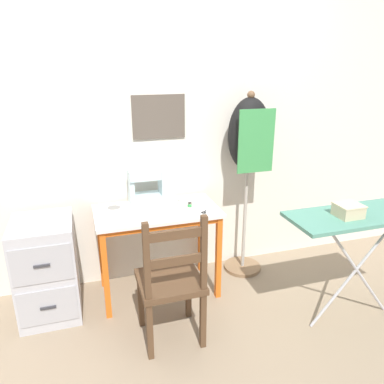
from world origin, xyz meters
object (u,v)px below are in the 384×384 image
at_px(wooden_chair, 171,283).
at_px(filing_cabinet, 47,268).
at_px(thread_spool_near_machine, 180,202).
at_px(storage_box, 348,210).
at_px(scissors, 205,211).
at_px(sewing_machine, 153,188).
at_px(dress_form, 249,144).
at_px(ironing_board, 365,219).
at_px(fabric_bowl, 114,211).
at_px(thread_spool_mid_table, 190,205).

bearing_deg(wooden_chair, filing_cabinet, 145.19).
bearing_deg(thread_spool_near_machine, storage_box, -42.32).
distance_m(wooden_chair, filing_cabinet, 0.94).
bearing_deg(scissors, wooden_chair, -131.25).
bearing_deg(wooden_chair, sewing_machine, 86.77).
xyz_separation_m(filing_cabinet, dress_form, (1.59, 0.14, 0.76)).
bearing_deg(ironing_board, wooden_chair, 172.22).
bearing_deg(fabric_bowl, storage_box, -28.08).
height_order(sewing_machine, filing_cabinet, sewing_machine).
xyz_separation_m(scissors, wooden_chair, (-0.37, -0.42, -0.27)).
relative_size(thread_spool_near_machine, filing_cabinet, 0.06).
bearing_deg(scissors, thread_spool_mid_table, 124.89).
distance_m(fabric_bowl, wooden_chair, 0.68).
relative_size(thread_spool_mid_table, wooden_chair, 0.04).
distance_m(filing_cabinet, dress_form, 1.77).
relative_size(scissors, dress_form, 0.08).
xyz_separation_m(scissors, storage_box, (0.74, -0.61, 0.16)).
bearing_deg(fabric_bowl, wooden_chair, -63.35).
xyz_separation_m(sewing_machine, thread_spool_near_machine, (0.19, -0.07, -0.11)).
height_order(thread_spool_near_machine, ironing_board, ironing_board).
xyz_separation_m(scissors, dress_form, (0.45, 0.25, 0.42)).
height_order(filing_cabinet, dress_form, dress_form).
xyz_separation_m(thread_spool_mid_table, storage_box, (0.82, -0.73, 0.14)).
distance_m(sewing_machine, dress_form, 0.83).
distance_m(sewing_machine, fabric_bowl, 0.36).
relative_size(fabric_bowl, dress_form, 0.07).
bearing_deg(dress_form, filing_cabinet, -175.13).
height_order(scissors, dress_form, dress_form).
xyz_separation_m(fabric_bowl, thread_spool_mid_table, (0.56, -0.01, -0.02)).
xyz_separation_m(thread_spool_near_machine, ironing_board, (1.04, -0.78, 0.05)).
bearing_deg(wooden_chair, thread_spool_mid_table, 62.05).
relative_size(thread_spool_near_machine, storage_box, 0.28).
relative_size(sewing_machine, storage_box, 2.15).
xyz_separation_m(wooden_chair, ironing_board, (1.26, -0.17, 0.34)).
bearing_deg(sewing_machine, thread_spool_mid_table, -30.12).
height_order(scissors, filing_cabinet, filing_cabinet).
bearing_deg(sewing_machine, thread_spool_near_machine, -20.65).
relative_size(filing_cabinet, ironing_board, 0.69).
distance_m(thread_spool_mid_table, storage_box, 1.11).
bearing_deg(storage_box, fabric_bowl, 151.92).
bearing_deg(ironing_board, sewing_machine, 145.06).
bearing_deg(scissors, filing_cabinet, 174.23).
bearing_deg(thread_spool_mid_table, sewing_machine, 149.88).
bearing_deg(scissors, sewing_machine, 141.55).
relative_size(filing_cabinet, dress_form, 0.47).
xyz_separation_m(fabric_bowl, wooden_chair, (0.28, -0.55, -0.30)).
distance_m(thread_spool_mid_table, filing_cabinet, 1.12).
distance_m(thread_spool_near_machine, ironing_board, 1.30).
bearing_deg(ironing_board, filing_cabinet, 160.79).
xyz_separation_m(thread_spool_mid_table, filing_cabinet, (-1.06, -0.00, -0.36)).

